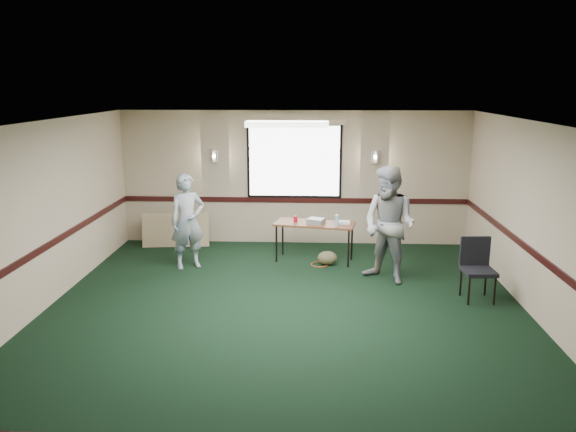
{
  "coord_description": "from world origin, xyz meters",
  "views": [
    {
      "loc": [
        0.4,
        -7.19,
        3.21
      ],
      "look_at": [
        0.0,
        1.3,
        1.2
      ],
      "focal_mm": 35.0,
      "sensor_mm": 36.0,
      "label": 1
    }
  ],
  "objects_px": {
    "projector": "(316,221)",
    "person_left": "(188,221)",
    "person_right": "(389,225)",
    "conference_chair": "(477,264)",
    "folding_table": "(315,226)"
  },
  "relations": [
    {
      "from": "person_left",
      "to": "conference_chair",
      "type": "bearing_deg",
      "value": -43.23
    },
    {
      "from": "conference_chair",
      "to": "person_left",
      "type": "xyz_separation_m",
      "value": [
        -4.71,
        1.28,
        0.29
      ]
    },
    {
      "from": "folding_table",
      "to": "person_left",
      "type": "relative_size",
      "value": 0.91
    },
    {
      "from": "projector",
      "to": "person_right",
      "type": "xyz_separation_m",
      "value": [
        1.19,
        -1.0,
        0.19
      ]
    },
    {
      "from": "person_left",
      "to": "person_right",
      "type": "xyz_separation_m",
      "value": [
        3.46,
        -0.58,
        0.12
      ]
    },
    {
      "from": "folding_table",
      "to": "person_right",
      "type": "distance_m",
      "value": 1.63
    },
    {
      "from": "conference_chair",
      "to": "projector",
      "type": "bearing_deg",
      "value": 141.61
    },
    {
      "from": "person_left",
      "to": "projector",
      "type": "bearing_deg",
      "value": -17.69
    },
    {
      "from": "folding_table",
      "to": "person_right",
      "type": "xyz_separation_m",
      "value": [
        1.21,
        -1.05,
        0.29
      ]
    },
    {
      "from": "person_right",
      "to": "person_left",
      "type": "bearing_deg",
      "value": -150.06
    },
    {
      "from": "person_right",
      "to": "folding_table",
      "type": "bearing_deg",
      "value": 178.54
    },
    {
      "from": "folding_table",
      "to": "person_left",
      "type": "height_order",
      "value": "person_left"
    },
    {
      "from": "person_left",
      "to": "folding_table",
      "type": "bearing_deg",
      "value": -16.25
    },
    {
      "from": "folding_table",
      "to": "conference_chair",
      "type": "height_order",
      "value": "conference_chair"
    },
    {
      "from": "projector",
      "to": "person_left",
      "type": "relative_size",
      "value": 0.17
    }
  ]
}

